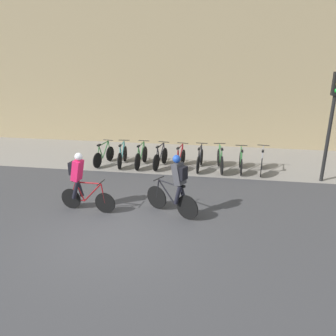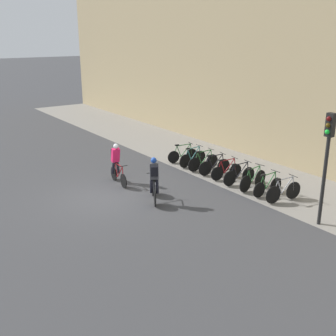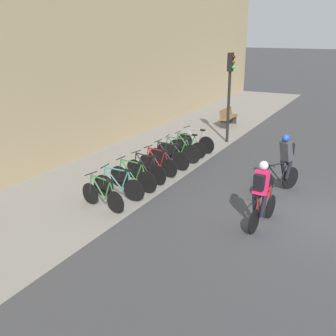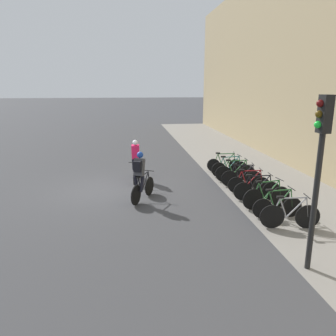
{
  "view_description": "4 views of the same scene",
  "coord_description": "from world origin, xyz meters",
  "px_view_note": "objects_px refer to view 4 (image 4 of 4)",
  "views": [
    {
      "loc": [
        2.52,
        -7.04,
        4.33
      ],
      "look_at": [
        0.9,
        3.23,
        0.72
      ],
      "focal_mm": 35.0,
      "sensor_mm": 36.0,
      "label": 1
    },
    {
      "loc": [
        13.94,
        -6.95,
        6.19
      ],
      "look_at": [
        1.08,
        2.19,
        1.12
      ],
      "focal_mm": 45.0,
      "sensor_mm": 36.0,
      "label": 2
    },
    {
      "loc": [
        -10.88,
        -1.16,
        4.76
      ],
      "look_at": [
        -0.7,
        4.09,
        0.95
      ],
      "focal_mm": 45.0,
      "sensor_mm": 36.0,
      "label": 3
    },
    {
      "loc": [
        12.41,
        0.84,
        3.98
      ],
      "look_at": [
        0.17,
        2.4,
        0.86
      ],
      "focal_mm": 35.0,
      "sensor_mm": 36.0,
      "label": 4
    }
  ],
  "objects_px": {
    "parked_bike_3": "(242,177)",
    "parked_bike_4": "(249,183)",
    "parked_bike_7": "(277,206)",
    "parked_bike_5": "(257,189)",
    "cyclist_pink": "(136,158)",
    "parked_bike_2": "(235,172)",
    "traffic_light_pole": "(320,153)",
    "parked_bike_0": "(224,164)",
    "parked_bike_1": "(230,168)",
    "cyclist_grey": "(140,176)",
    "parked_bike_8": "(290,215)",
    "parked_bike_6": "(267,196)"
  },
  "relations": [
    {
      "from": "parked_bike_3",
      "to": "parked_bike_6",
      "type": "distance_m",
      "value": 2.39
    },
    {
      "from": "parked_bike_8",
      "to": "traffic_light_pole",
      "type": "relative_size",
      "value": 0.45
    },
    {
      "from": "cyclist_grey",
      "to": "parked_bike_1",
      "type": "xyz_separation_m",
      "value": [
        -2.79,
        4.11,
        -0.55
      ]
    },
    {
      "from": "parked_bike_0",
      "to": "parked_bike_1",
      "type": "distance_m",
      "value": 0.8
    },
    {
      "from": "parked_bike_5",
      "to": "traffic_light_pole",
      "type": "xyz_separation_m",
      "value": [
        4.45,
        -0.62,
        2.23
      ]
    },
    {
      "from": "parked_bike_2",
      "to": "parked_bike_4",
      "type": "xyz_separation_m",
      "value": [
        1.59,
        0.0,
        -0.02
      ]
    },
    {
      "from": "cyclist_pink",
      "to": "parked_bike_0",
      "type": "distance_m",
      "value": 4.3
    },
    {
      "from": "parked_bike_8",
      "to": "parked_bike_7",
      "type": "bearing_deg",
      "value": -179.96
    },
    {
      "from": "parked_bike_0",
      "to": "parked_bike_5",
      "type": "xyz_separation_m",
      "value": [
        3.98,
        0.0,
        0.02
      ]
    },
    {
      "from": "parked_bike_1",
      "to": "parked_bike_4",
      "type": "height_order",
      "value": "parked_bike_1"
    },
    {
      "from": "parked_bike_3",
      "to": "parked_bike_5",
      "type": "relative_size",
      "value": 0.96
    },
    {
      "from": "parked_bike_3",
      "to": "parked_bike_4",
      "type": "height_order",
      "value": "parked_bike_3"
    },
    {
      "from": "parked_bike_5",
      "to": "cyclist_grey",
      "type": "bearing_deg",
      "value": -95.46
    },
    {
      "from": "parked_bike_6",
      "to": "parked_bike_7",
      "type": "bearing_deg",
      "value": -0.05
    },
    {
      "from": "parked_bike_0",
      "to": "parked_bike_4",
      "type": "height_order",
      "value": "parked_bike_4"
    },
    {
      "from": "cyclist_grey",
      "to": "parked_bike_7",
      "type": "bearing_deg",
      "value": 64.19
    },
    {
      "from": "parked_bike_4",
      "to": "parked_bike_5",
      "type": "distance_m",
      "value": 0.8
    },
    {
      "from": "cyclist_pink",
      "to": "parked_bike_4",
      "type": "relative_size",
      "value": 1.1
    },
    {
      "from": "parked_bike_3",
      "to": "traffic_light_pole",
      "type": "distance_m",
      "value": 6.47
    },
    {
      "from": "cyclist_pink",
      "to": "parked_bike_3",
      "type": "xyz_separation_m",
      "value": [
        1.58,
        4.19,
        -0.55
      ]
    },
    {
      "from": "cyclist_pink",
      "to": "parked_bike_4",
      "type": "xyz_separation_m",
      "value": [
        2.37,
        4.19,
        -0.56
      ]
    },
    {
      "from": "traffic_light_pole",
      "to": "cyclist_pink",
      "type": "bearing_deg",
      "value": -154.91
    },
    {
      "from": "cyclist_pink",
      "to": "parked_bike_8",
      "type": "relative_size",
      "value": 1.03
    },
    {
      "from": "parked_bike_1",
      "to": "parked_bike_3",
      "type": "distance_m",
      "value": 1.59
    },
    {
      "from": "parked_bike_4",
      "to": "parked_bike_8",
      "type": "xyz_separation_m",
      "value": [
        3.19,
        0.0,
        0.03
      ]
    },
    {
      "from": "parked_bike_0",
      "to": "parked_bike_8",
      "type": "distance_m",
      "value": 6.37
    },
    {
      "from": "traffic_light_pole",
      "to": "parked_bike_3",
      "type": "bearing_deg",
      "value": 174.12
    },
    {
      "from": "parked_bike_7",
      "to": "parked_bike_5",
      "type": "bearing_deg",
      "value": -179.99
    },
    {
      "from": "parked_bike_2",
      "to": "parked_bike_7",
      "type": "relative_size",
      "value": 1.09
    },
    {
      "from": "traffic_light_pole",
      "to": "cyclist_grey",
      "type": "bearing_deg",
      "value": -144.25
    },
    {
      "from": "parked_bike_1",
      "to": "parked_bike_3",
      "type": "relative_size",
      "value": 1.04
    },
    {
      "from": "parked_bike_0",
      "to": "parked_bike_3",
      "type": "height_order",
      "value": "parked_bike_3"
    },
    {
      "from": "cyclist_grey",
      "to": "parked_bike_2",
      "type": "relative_size",
      "value": 1.04
    },
    {
      "from": "cyclist_grey",
      "to": "parked_bike_8",
      "type": "distance_m",
      "value": 4.99
    },
    {
      "from": "cyclist_pink",
      "to": "traffic_light_pole",
      "type": "distance_m",
      "value": 8.58
    },
    {
      "from": "cyclist_pink",
      "to": "parked_bike_3",
      "type": "relative_size",
      "value": 1.08
    },
    {
      "from": "parked_bike_2",
      "to": "cyclist_pink",
      "type": "bearing_deg",
      "value": -100.56
    },
    {
      "from": "cyclist_pink",
      "to": "parked_bike_7",
      "type": "height_order",
      "value": "cyclist_pink"
    },
    {
      "from": "parked_bike_2",
      "to": "parked_bike_3",
      "type": "height_order",
      "value": "parked_bike_2"
    },
    {
      "from": "cyclist_pink",
      "to": "parked_bike_7",
      "type": "distance_m",
      "value": 6.37
    },
    {
      "from": "parked_bike_5",
      "to": "parked_bike_7",
      "type": "distance_m",
      "value": 1.59
    },
    {
      "from": "parked_bike_2",
      "to": "parked_bike_5",
      "type": "xyz_separation_m",
      "value": [
        2.39,
        0.0,
        -0.01
      ]
    },
    {
      "from": "parked_bike_2",
      "to": "parked_bike_5",
      "type": "bearing_deg",
      "value": 0.0
    },
    {
      "from": "parked_bike_1",
      "to": "parked_bike_5",
      "type": "xyz_separation_m",
      "value": [
        3.19,
        0.0,
        0.0
      ]
    },
    {
      "from": "parked_bike_6",
      "to": "cyclist_grey",
      "type": "bearing_deg",
      "value": -106.16
    },
    {
      "from": "parked_bike_0",
      "to": "traffic_light_pole",
      "type": "height_order",
      "value": "traffic_light_pole"
    },
    {
      "from": "cyclist_grey",
      "to": "parked_bike_6",
      "type": "bearing_deg",
      "value": 73.84
    },
    {
      "from": "parked_bike_3",
      "to": "traffic_light_pole",
      "type": "relative_size",
      "value": 0.43
    },
    {
      "from": "parked_bike_1",
      "to": "parked_bike_5",
      "type": "distance_m",
      "value": 3.19
    },
    {
      "from": "cyclist_grey",
      "to": "parked_bike_3",
      "type": "height_order",
      "value": "cyclist_grey"
    }
  ]
}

